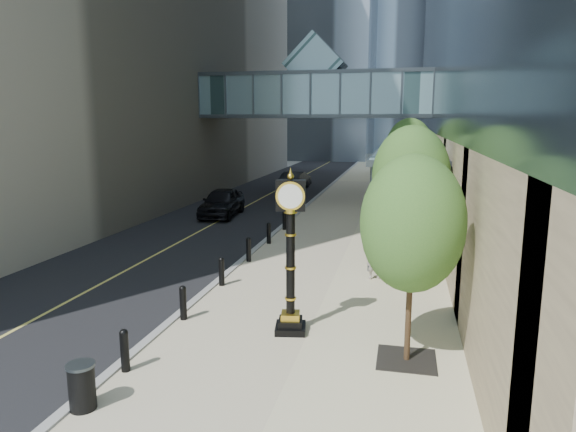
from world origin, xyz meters
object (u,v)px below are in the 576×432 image
object	(u,v)px
pedestrian	(374,256)
trash_bin	(82,388)
car_far	(295,180)
car_near	(222,202)
street_clock	(291,265)

from	to	relation	value
pedestrian	trash_bin	bearing A→B (deg)	40.87
trash_bin	pedestrian	distance (m)	11.23
car_far	car_near	bearing A→B (deg)	87.90
car_near	car_far	size ratio (longest dim) A/B	1.08
street_clock	car_near	bearing A→B (deg)	106.39
trash_bin	pedestrian	world-z (taller)	pedestrian
pedestrian	car_near	world-z (taller)	pedestrian
street_clock	trash_bin	bearing A→B (deg)	-134.08
street_clock	pedestrian	xyz separation A→B (m)	(1.93, 5.32, -1.04)
street_clock	car_near	xyz separation A→B (m)	(-7.86, 16.22, -1.08)
trash_bin	car_far	xyz separation A→B (m)	(-2.93, 34.25, 0.27)
street_clock	trash_bin	xyz separation A→B (m)	(-3.21, -4.65, -1.43)
car_near	street_clock	bearing A→B (deg)	-68.48
car_near	car_far	world-z (taller)	car_near
trash_bin	car_far	bearing A→B (deg)	94.89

